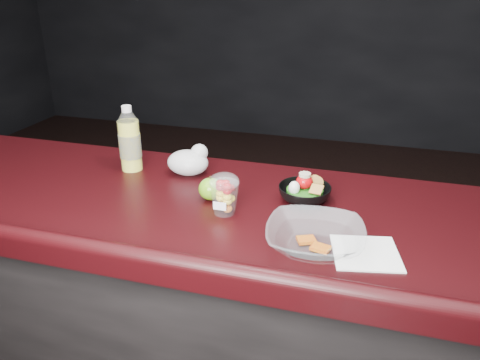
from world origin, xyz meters
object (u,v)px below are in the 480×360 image
(fruit_cup, at_px, (224,193))
(takeout_bowl, at_px, (315,238))
(snack_bowl, at_px, (304,192))
(lemonade_bottle, at_px, (130,143))
(green_apple, at_px, (211,189))

(fruit_cup, xyz_separation_m, takeout_bowl, (0.28, -0.12, -0.03))
(fruit_cup, relative_size, snack_bowl, 0.71)
(fruit_cup, bearing_deg, lemonade_bottle, 151.77)
(snack_bowl, height_order, takeout_bowl, snack_bowl)
(green_apple, bearing_deg, snack_bowl, 13.60)
(fruit_cup, height_order, green_apple, fruit_cup)
(fruit_cup, bearing_deg, green_apple, 132.66)
(green_apple, relative_size, takeout_bowl, 0.29)
(takeout_bowl, bearing_deg, snack_bowl, 104.85)
(lemonade_bottle, distance_m, green_apple, 0.38)
(snack_bowl, bearing_deg, lemonade_bottle, 172.49)
(lemonade_bottle, distance_m, fruit_cup, 0.47)
(fruit_cup, bearing_deg, snack_bowl, 34.23)
(lemonade_bottle, height_order, snack_bowl, lemonade_bottle)
(lemonade_bottle, relative_size, green_apple, 2.99)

